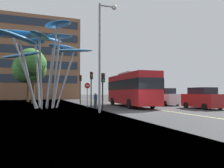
{
  "coord_description": "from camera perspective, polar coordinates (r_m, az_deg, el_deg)",
  "views": [
    {
      "loc": [
        -8.15,
        -15.87,
        1.65
      ],
      "look_at": [
        -0.27,
        5.96,
        2.5
      ],
      "focal_mm": 35.05,
      "sensor_mm": 36.0,
      "label": 1
    }
  ],
  "objects": [
    {
      "name": "car_parked_far",
      "position": [
        33.81,
        8.03,
        -3.12
      ],
      "size": [
        2.02,
        3.92,
        2.2
      ],
      "color": "gray",
      "rests_on": "ground"
    },
    {
      "name": "tree_pavement_far",
      "position": [
        39.23,
        -20.89,
        3.78
      ],
      "size": [
        5.45,
        4.74,
        7.63
      ],
      "color": "brown",
      "rests_on": "ground"
    },
    {
      "name": "traffic_light_kerb_near",
      "position": [
        19.2,
        -2.37,
        0.14
      ],
      "size": [
        0.28,
        0.42,
        3.3
      ],
      "color": "black",
      "rests_on": "ground"
    },
    {
      "name": "tree_pavement_near",
      "position": [
        33.15,
        -20.37,
        4.42
      ],
      "size": [
        4.68,
        5.65,
        7.68
      ],
      "color": "brown",
      "rests_on": "ground"
    },
    {
      "name": "leaf_sculpture",
      "position": [
        23.79,
        -17.42,
        9.65
      ],
      "size": [
        10.3,
        9.63,
        8.33
      ],
      "color": "#9EA0A5",
      "rests_on": "ground"
    },
    {
      "name": "street_lamp",
      "position": [
        17.94,
        -2.3,
        10.43
      ],
      "size": [
        1.57,
        0.44,
        8.89
      ],
      "color": "gray",
      "rests_on": "ground"
    },
    {
      "name": "traffic_light_kerb_far",
      "position": [
        23.89,
        -5.41,
        0.61
      ],
      "size": [
        0.28,
        0.42,
        3.84
      ],
      "color": "black",
      "rests_on": "ground"
    },
    {
      "name": "red_bus",
      "position": [
        24.77,
        4.95,
        -1.04
      ],
      "size": [
        3.28,
        10.69,
        3.85
      ],
      "color": "red",
      "rests_on": "ground"
    },
    {
      "name": "car_side_street",
      "position": [
        39.79,
        2.79,
        -3.02
      ],
      "size": [
        2.01,
        3.97,
        2.14
      ],
      "color": "maroon",
      "rests_on": "ground"
    },
    {
      "name": "ground",
      "position": [
        17.64,
        5.5,
        -7.61
      ],
      "size": [
        120.0,
        240.0,
        0.1
      ],
      "color": "#38383A"
    },
    {
      "name": "car_parked_near",
      "position": [
        23.41,
        22.49,
        -3.54
      ],
      "size": [
        2.06,
        4.19,
        2.09
      ],
      "color": "maroon",
      "rests_on": "ground"
    },
    {
      "name": "traffic_light_island_mid",
      "position": [
        30.16,
        -8.23,
        0.23
      ],
      "size": [
        0.28,
        0.42,
        3.97
      ],
      "color": "black",
      "rests_on": "ground"
    },
    {
      "name": "pedestrian",
      "position": [
        21.88,
        -4.32,
        -4.3
      ],
      "size": [
        0.34,
        0.34,
        1.61
      ],
      "color": "#2D3342",
      "rests_on": "ground"
    },
    {
      "name": "car_parked_mid",
      "position": [
        28.27,
        13.77,
        -3.36
      ],
      "size": [
        1.94,
        4.05,
        2.12
      ],
      "color": "silver",
      "rests_on": "ground"
    },
    {
      "name": "backdrop_building",
      "position": [
        58.59,
        -20.36,
        5.61
      ],
      "size": [
        21.61,
        15.94,
        18.76
      ],
      "color": "brown",
      "rests_on": "ground"
    },
    {
      "name": "no_entry_sign",
      "position": [
        23.25,
        -6.47,
        -1.86
      ],
      "size": [
        0.6,
        0.12,
        2.61
      ],
      "color": "gray",
      "rests_on": "ground"
    }
  ]
}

